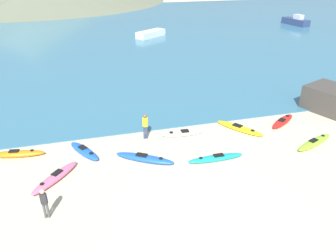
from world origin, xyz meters
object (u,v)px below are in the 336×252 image
object	(u,v)px
kayak_on_sand_5	(183,133)
kayak_on_sand_4	(314,142)
kayak_on_sand_0	(145,158)
kayak_on_sand_2	(216,158)
shoreline_rock	(330,99)
person_near_waterline	(145,125)
kayak_on_sand_8	(84,151)
moored_boat_0	(296,21)
kayak_on_sand_3	(17,154)
moored_boat_2	(151,34)
kayak_on_sand_6	(283,121)
kayak_on_sand_1	(240,128)
kayak_on_sand_7	(55,177)
person_near_foreground	(44,202)

from	to	relation	value
kayak_on_sand_5	kayak_on_sand_4	bearing A→B (deg)	-24.31
kayak_on_sand_0	kayak_on_sand_2	size ratio (longest dim) A/B	1.00
kayak_on_sand_5	shoreline_rock	world-z (taller)	shoreline_rock
kayak_on_sand_0	person_near_waterline	distance (m)	2.73
kayak_on_sand_8	moored_boat_0	xyz separation A→B (m)	(37.14, 33.56, 0.51)
kayak_on_sand_4	kayak_on_sand_8	bearing A→B (deg)	168.97
kayak_on_sand_3	moored_boat_0	bearing A→B (deg)	38.79
kayak_on_sand_5	kayak_on_sand_0	bearing A→B (deg)	-141.60
kayak_on_sand_2	kayak_on_sand_5	xyz separation A→B (m)	(-0.90, 3.38, -0.02)
kayak_on_sand_0	kayak_on_sand_3	size ratio (longest dim) A/B	1.06
kayak_on_sand_3	shoreline_rock	bearing A→B (deg)	2.48
person_near_waterline	moored_boat_2	distance (m)	30.49
kayak_on_sand_3	kayak_on_sand_6	distance (m)	17.32
kayak_on_sand_2	kayak_on_sand_4	distance (m)	6.54
kayak_on_sand_1	kayak_on_sand_7	xyz separation A→B (m)	(-11.74, -2.64, 0.05)
kayak_on_sand_0	person_near_foreground	distance (m)	6.14
kayak_on_sand_1	kayak_on_sand_3	distance (m)	13.94
kayak_on_sand_3	kayak_on_sand_1	bearing A→B (deg)	-1.38
kayak_on_sand_0	person_near_foreground	xyz separation A→B (m)	(-5.09, -3.36, 0.71)
kayak_on_sand_1	kayak_on_sand_8	xyz separation A→B (m)	(-10.18, -0.35, 0.04)
kayak_on_sand_1	kayak_on_sand_8	distance (m)	10.19
kayak_on_sand_1	kayak_on_sand_5	distance (m)	3.90
person_near_foreground	moored_boat_0	bearing A→B (deg)	44.75
kayak_on_sand_7	kayak_on_sand_2	bearing A→B (deg)	-2.66
kayak_on_sand_2	kayak_on_sand_1	bearing A→B (deg)	45.58
kayak_on_sand_6	person_near_waterline	xyz separation A→B (m)	(-9.70, 0.32, 0.85)
kayak_on_sand_2	kayak_on_sand_6	distance (m)	7.13
person_near_foreground	person_near_waterline	size ratio (longest dim) A/B	0.90
kayak_on_sand_2	person_near_foreground	distance (m)	9.35
kayak_on_sand_5	shoreline_rock	size ratio (longest dim) A/B	0.89
kayak_on_sand_2	shoreline_rock	distance (m)	11.83
kayak_on_sand_4	kayak_on_sand_7	bearing A→B (deg)	178.55
kayak_on_sand_4	person_near_waterline	xyz separation A→B (m)	(-9.88, 3.52, 0.80)
kayak_on_sand_3	kayak_on_sand_6	size ratio (longest dim) A/B	1.12
kayak_on_sand_5	moored_boat_2	bearing A→B (deg)	81.45
kayak_on_sand_1	moored_boat_2	bearing A→B (deg)	88.86
kayak_on_sand_2	kayak_on_sand_3	distance (m)	11.46
kayak_on_sand_3	shoreline_rock	size ratio (longest dim) A/B	0.98
kayak_on_sand_3	kayak_on_sand_7	bearing A→B (deg)	-53.51
kayak_on_sand_4	kayak_on_sand_6	world-z (taller)	kayak_on_sand_4
person_near_waterline	moored_boat_0	bearing A→B (deg)	44.51
kayak_on_sand_0	shoreline_rock	size ratio (longest dim) A/B	1.04
kayak_on_sand_1	person_near_waterline	bearing A→B (deg)	175.57
kayak_on_sand_7	shoreline_rock	bearing A→B (deg)	11.24
kayak_on_sand_6	moored_boat_2	world-z (taller)	moored_boat_2
kayak_on_sand_1	kayak_on_sand_6	bearing A→B (deg)	2.86
kayak_on_sand_7	moored_boat_0	xyz separation A→B (m)	(38.70, 35.85, 0.50)
kayak_on_sand_6	moored_boat_0	distance (m)	40.60
kayak_on_sand_4	shoreline_rock	size ratio (longest dim) A/B	1.03
kayak_on_sand_4	person_near_waterline	distance (m)	10.52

